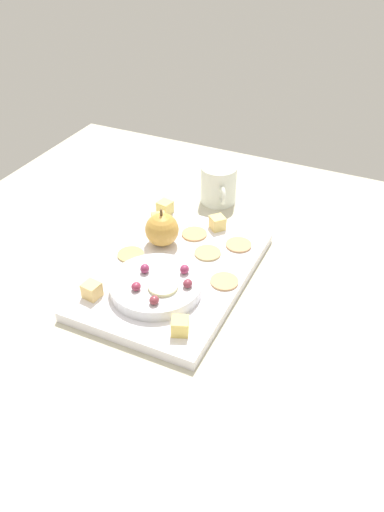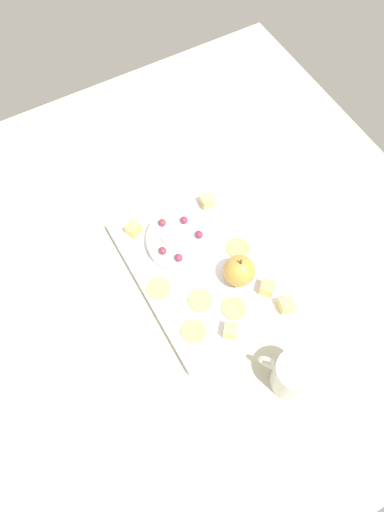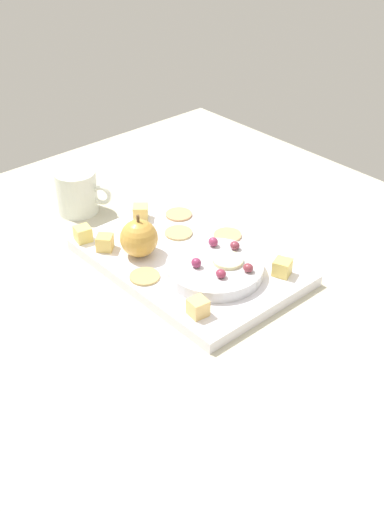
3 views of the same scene
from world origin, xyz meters
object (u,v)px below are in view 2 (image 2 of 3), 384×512
object	(u,v)px
cheese_cube_4	(134,229)
cracker_4	(238,248)
cracker_2	(158,288)
cracker_3	(235,307)
cheese_cube_0	(267,288)
grape_4	(163,251)
cracker_1	(193,331)
platter	(198,269)
cheese_cube_1	(231,331)
apple_slice_0	(173,237)
cheese_cube_2	(207,201)
grape_2	(179,258)
grape_0	(184,220)
cup	(294,375)
cracker_0	(200,300)
grape_3	(162,222)
cheese_cube_3	(286,305)
grape_1	(199,234)
apple_whole	(239,271)

from	to	relation	value
cheese_cube_4	cracker_4	size ratio (longest dim) A/B	0.54
cracker_2	cracker_3	bearing A→B (deg)	-134.47
cheese_cube_0	grape_4	xyz separation A→B (cm)	(17.08, 14.52, 1.41)
cracker_3	cracker_1	bearing A→B (deg)	91.53
platter	cheese_cube_1	distance (cm)	15.95
cracker_3	apple_slice_0	size ratio (longest dim) A/B	0.99
cracker_3	grape_4	xyz separation A→B (cm)	(17.16, 7.12, 2.55)
cheese_cube_2	cracker_1	bearing A→B (deg)	144.84
cracker_2	grape_2	world-z (taller)	grape_2
grape_0	cup	bearing A→B (deg)	-177.98
cracker_1	grape_2	world-z (taller)	grape_2
cheese_cube_4	cracker_0	distance (cm)	21.23
cheese_cube_0	cheese_cube_2	distance (cm)	24.02
platter	grape_4	size ratio (longest dim) A/B	21.70
cheese_cube_1	grape_3	xyz separation A→B (cm)	(27.28, 0.43, 1.42)
cheese_cube_0	cracker_2	size ratio (longest dim) A/B	0.54
grape_3	cup	world-z (taller)	cup
cheese_cube_0	cheese_cube_1	world-z (taller)	same
cracker_3	cup	distance (cm)	17.32
cheese_cube_2	apple_slice_0	distance (cm)	12.09
cracker_0	apple_slice_0	world-z (taller)	apple_slice_0
cracker_3	cracker_4	bearing A→B (deg)	-33.79
grape_2	grape_4	bearing A→B (deg)	33.92
platter	apple_slice_0	world-z (taller)	apple_slice_0
cracker_3	cup	xyz separation A→B (cm)	(-17.11, -1.65, 2.07)
cracker_3	cracker_0	bearing A→B (deg)	48.47
cheese_cube_2	apple_slice_0	xyz separation A→B (cm)	(-4.91, 11.00, 1.01)
grape_2	grape_3	world-z (taller)	grape_2
grape_3	grape_0	bearing A→B (deg)	-111.64
cheese_cube_3	cracker_4	size ratio (longest dim) A/B	0.54
cracker_4	apple_slice_0	bearing A→B (deg)	54.55
cracker_0	grape_3	bearing A→B (deg)	-4.02
cheese_cube_4	cracker_3	distance (cm)	27.30
cracker_1	grape_2	size ratio (longest dim) A/B	2.90
cheese_cube_3	cheese_cube_4	distance (cm)	35.43
cracker_4	grape_2	world-z (taller)	grape_2
cracker_0	cracker_3	xyz separation A→B (cm)	(-4.74, -5.35, 0.00)
grape_2	grape_3	bearing A→B (deg)	-6.20
cheese_cube_2	cracker_4	bearing A→B (deg)	-179.60
cheese_cube_3	cracker_3	xyz separation A→B (cm)	(4.80, 8.64, -1.14)
cracker_1	grape_1	xyz separation A→B (cm)	(17.07, -10.95, 2.66)
cheese_cube_1	cheese_cube_2	bearing A→B (deg)	-21.49
grape_3	apple_slice_0	distance (cm)	4.09
cheese_cube_0	apple_slice_0	xyz separation A→B (cm)	(19.11, 10.93, 1.01)
platter	cracker_4	bearing A→B (deg)	-92.05
cheese_cube_3	cracker_2	xyz separation A→B (cm)	(15.97, 20.01, -1.14)
apple_whole	cracker_3	xyz separation A→B (cm)	(-5.34, 3.94, -3.04)
cheese_cube_1	cracker_4	size ratio (longest dim) A/B	0.54
cheese_cube_3	cup	distance (cm)	14.19
cracker_2	grape_0	size ratio (longest dim) A/B	2.90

